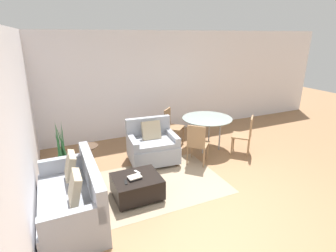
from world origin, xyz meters
The scene contains 16 objects.
ground_plane centered at (0.00, 0.00, 0.00)m, with size 20.00×20.00×0.00m, color #936B47.
wall_back centered at (0.00, 3.54, 1.38)m, with size 12.00×0.06×2.75m.
wall_left centered at (-2.82, 1.50, 1.38)m, with size 0.06×12.00×2.75m.
area_rug centered at (-0.89, 0.94, 0.00)m, with size 2.65×1.76×0.01m.
couch centered at (-2.28, 0.56, 0.31)m, with size 0.85×1.70×0.89m.
armchair centered at (-0.52, 1.84, 0.36)m, with size 1.06×0.91×0.92m.
ottoman centered at (-1.25, 0.68, 0.21)m, with size 0.78×0.67×0.38m.
book_stack centered at (-1.29, 0.64, 0.41)m, with size 0.23×0.18×0.04m.
tv_remote_primary centered at (-1.19, 0.83, 0.39)m, with size 0.09×0.15×0.01m.
tv_remote_secondary centered at (-1.46, 0.59, 0.39)m, with size 0.06×0.16×0.01m.
potted_plant centered at (-2.33, 1.97, 0.26)m, with size 0.39×0.39×1.17m.
side_table centered at (-1.82, 2.06, 0.36)m, with size 0.39×0.39×0.51m.
dining_table centered at (0.93, 1.95, 0.69)m, with size 1.18×1.18×0.78m.
dining_chair_near_left centered at (0.29, 1.31, 0.52)m, with size 0.59×0.59×0.90m.
dining_chair_near_right centered at (1.57, 1.31, 0.52)m, with size 0.59×0.59×0.90m.
dining_chair_far_left centered at (0.29, 2.60, 0.52)m, with size 0.59×0.59×0.90m.
Camera 1 is at (-2.36, -3.05, 2.64)m, focal length 28.00 mm.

